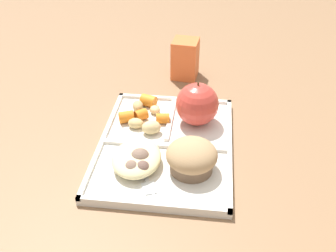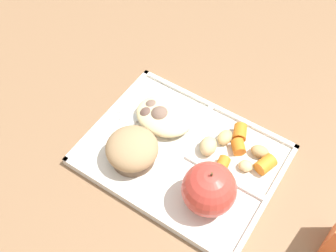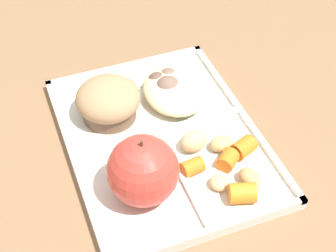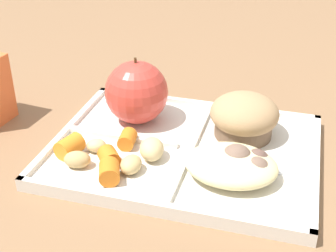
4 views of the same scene
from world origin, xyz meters
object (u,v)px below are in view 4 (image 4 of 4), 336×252
object	(u,v)px
lunch_tray	(183,151)
plastic_fork	(261,169)
green_apple	(136,92)
bran_muffin	(244,117)

from	to	relation	value
lunch_tray	plastic_fork	xyz separation A→B (m)	(0.10, -0.02, 0.01)
green_apple	plastic_fork	size ratio (longest dim) A/B	0.66
bran_muffin	green_apple	bearing A→B (deg)	-180.00
lunch_tray	bran_muffin	size ratio (longest dim) A/B	3.70
bran_muffin	plastic_fork	bearing A→B (deg)	-65.89
lunch_tray	bran_muffin	bearing A→B (deg)	38.64
lunch_tray	plastic_fork	distance (m)	0.10
plastic_fork	bran_muffin	bearing A→B (deg)	114.11
bran_muffin	plastic_fork	size ratio (longest dim) A/B	0.63
lunch_tray	green_apple	world-z (taller)	green_apple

